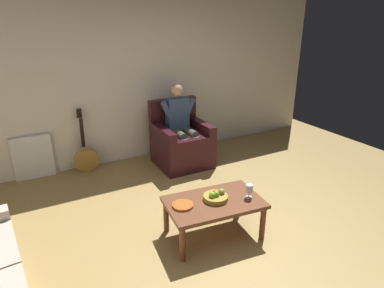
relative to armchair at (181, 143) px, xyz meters
The scene contains 10 objects.
ground_plane 2.04m from the armchair, 82.78° to the left, with size 7.35×7.35×0.00m, color #9E8148.
wall_back 1.21m from the armchair, 68.61° to the right, with size 6.53×0.06×2.69m, color silver.
armchair is the anchor object (origin of this frame).
person_seated 0.34m from the armchair, 90.21° to the left, with size 0.61×0.57×1.28m.
coffee_table 1.91m from the armchair, 73.98° to the left, with size 1.06×0.71×0.42m.
guitar 1.48m from the armchair, 17.33° to the right, with size 0.37×0.21×0.98m.
radiator 2.19m from the armchair, 15.16° to the right, with size 0.54×0.06×0.65m, color white.
wine_glass_near 1.97m from the armchair, 85.17° to the left, with size 0.08×0.08×0.15m.
fruit_bowl 1.89m from the armchair, 74.68° to the left, with size 0.26×0.26×0.11m.
decorative_dish 1.98m from the armchair, 64.07° to the left, with size 0.22×0.22×0.02m, color #B05D22.
Camera 1 is at (1.87, 2.33, 2.21)m, focal length 30.36 mm.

